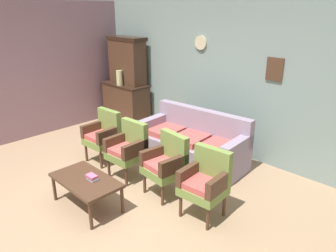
% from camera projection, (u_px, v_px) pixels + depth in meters
% --- Properties ---
extents(ground_plane, '(7.68, 7.68, 0.00)m').
position_uv_depth(ground_plane, '(112.00, 203.00, 4.48)').
color(ground_plane, '#997A5B').
extents(wall_back_with_decor, '(6.40, 0.09, 2.70)m').
position_uv_depth(wall_back_with_decor, '(227.00, 79.00, 5.76)').
color(wall_back_with_decor, gray).
rests_on(wall_back_with_decor, ground).
extents(wall_left_side, '(0.06, 5.20, 2.70)m').
position_uv_depth(wall_left_side, '(7.00, 75.00, 6.13)').
color(wall_left_side, gray).
rests_on(wall_left_side, ground).
extents(side_cabinet, '(1.16, 0.55, 0.93)m').
position_uv_depth(side_cabinet, '(126.00, 103.00, 7.45)').
color(side_cabinet, '#472D1E').
rests_on(side_cabinet, ground).
extents(cabinet_upper_hutch, '(0.99, 0.38, 1.03)m').
position_uv_depth(cabinet_upper_hutch, '(127.00, 60.00, 7.16)').
color(cabinet_upper_hutch, '#472D1E').
rests_on(cabinet_upper_hutch, side_cabinet).
extents(vase_on_cabinet, '(0.14, 0.14, 0.33)m').
position_uv_depth(vase_on_cabinet, '(119.00, 78.00, 7.11)').
color(vase_on_cabinet, '#BDC085').
rests_on(vase_on_cabinet, side_cabinet).
extents(floral_couch, '(1.94, 0.94, 0.90)m').
position_uv_depth(floral_couch, '(193.00, 145.00, 5.57)').
color(floral_couch, gray).
rests_on(floral_couch, ground).
extents(armchair_near_couch_end, '(0.54, 0.52, 0.90)m').
position_uv_depth(armchair_near_couch_end, '(103.00, 134.00, 5.58)').
color(armchair_near_couch_end, olive).
rests_on(armchair_near_couch_end, ground).
extents(armchair_by_doorway, '(0.54, 0.51, 0.90)m').
position_uv_depth(armchair_by_doorway, '(128.00, 147.00, 5.04)').
color(armchair_by_doorway, olive).
rests_on(armchair_by_doorway, ground).
extents(armchair_near_cabinet, '(0.57, 0.54, 0.90)m').
position_uv_depth(armchair_near_cabinet, '(166.00, 162.00, 4.56)').
color(armchair_near_cabinet, olive).
rests_on(armchair_near_cabinet, ground).
extents(armchair_row_middle, '(0.56, 0.53, 0.90)m').
position_uv_depth(armchair_row_middle, '(206.00, 181.00, 4.08)').
color(armchair_row_middle, olive).
rests_on(armchair_row_middle, ground).
extents(coffee_table, '(1.00, 0.56, 0.42)m').
position_uv_depth(coffee_table, '(86.00, 182.00, 4.29)').
color(coffee_table, '#472D1E').
rests_on(coffee_table, ground).
extents(book_stack_on_table, '(0.16, 0.11, 0.07)m').
position_uv_depth(book_stack_on_table, '(92.00, 178.00, 4.24)').
color(book_stack_on_table, '#A297B0').
rests_on(book_stack_on_table, coffee_table).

